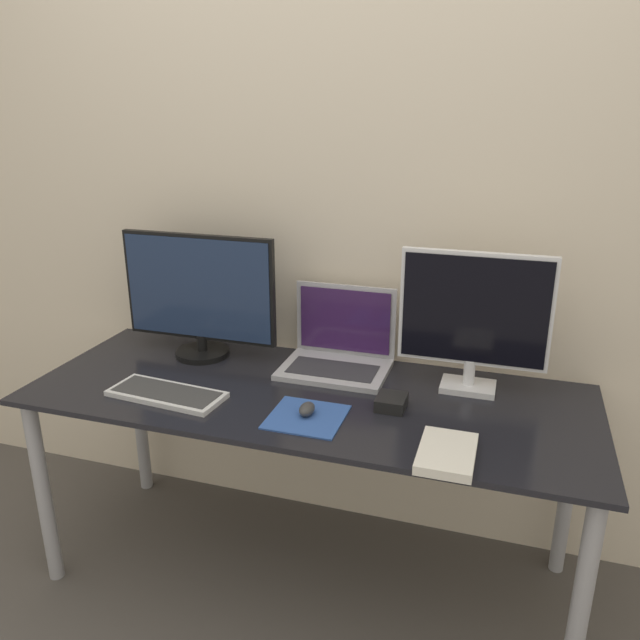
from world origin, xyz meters
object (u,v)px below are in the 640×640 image
at_px(monitor_right, 474,317).
at_px(laptop, 339,349).
at_px(keyboard, 167,394).
at_px(mouse, 307,409).
at_px(book, 447,453).
at_px(power_brick, 391,402).
at_px(monitor_left, 199,295).

height_order(monitor_right, laptop, monitor_right).
height_order(keyboard, mouse, mouse).
xyz_separation_m(monitor_right, book, (-0.02, -0.44, -0.23)).
bearing_deg(power_brick, monitor_left, 164.65).
height_order(monitor_left, monitor_right, monitor_right).
height_order(monitor_left, laptop, monitor_left).
relative_size(mouse, book, 0.33).
relative_size(monitor_left, laptop, 1.58).
height_order(book, power_brick, power_brick).
bearing_deg(monitor_left, monitor_right, 0.00).
relative_size(monitor_right, laptop, 1.28).
relative_size(monitor_right, book, 2.16).
xyz_separation_m(monitor_right, mouse, (-0.43, -0.33, -0.22)).
relative_size(keyboard, book, 1.78).
distance_m(monitor_left, keyboard, 0.41).
height_order(mouse, power_brick, mouse).
bearing_deg(power_brick, book, -50.30).
bearing_deg(book, power_brick, 129.70).
relative_size(mouse, power_brick, 0.72).
relative_size(monitor_left, monitor_right, 1.23).
bearing_deg(laptop, monitor_right, -6.65).
bearing_deg(power_brick, monitor_right, 44.10).
xyz_separation_m(monitor_left, keyboard, (0.05, -0.34, -0.22)).
bearing_deg(laptop, power_brick, -47.00).
bearing_deg(laptop, keyboard, -138.78).
relative_size(laptop, power_brick, 3.67).
distance_m(monitor_right, power_brick, 0.37).
relative_size(laptop, mouse, 5.12).
xyz_separation_m(mouse, power_brick, (0.22, 0.13, -0.00)).
bearing_deg(keyboard, power_brick, 11.35).
distance_m(monitor_right, laptop, 0.48).
xyz_separation_m(monitor_left, power_brick, (0.74, -0.20, -0.21)).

